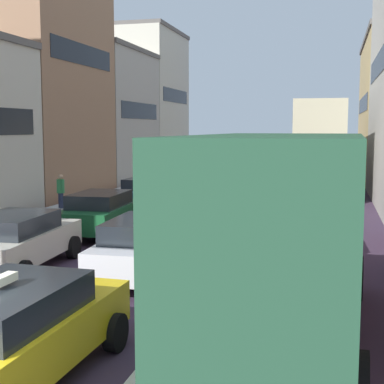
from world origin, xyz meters
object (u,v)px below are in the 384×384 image
object	(u,v)px
sedan_centre_lane_second	(147,246)
bus_mid_queue_primary	(318,143)
taxi_centre_lane_front	(13,331)
wagon_right_lane_far	(307,203)
pedestrian_mid_sidewalk	(61,190)
hatchback_centre_lane_third	(192,214)
wagon_left_lane_second	(16,240)
sedan_right_lane_behind_truck	(296,228)
removalist_box_truck	(283,231)
sedan_left_lane_fourth	(149,193)
coupe_centre_lane_fourth	(222,195)
sedan_left_lane_third	(101,212)

from	to	relation	value
sedan_centre_lane_second	bus_mid_queue_primary	xyz separation A→B (m)	(3.52, 19.09, 2.03)
taxi_centre_lane_front	wagon_right_lane_far	world-z (taller)	taxi_centre_lane_front
pedestrian_mid_sidewalk	hatchback_centre_lane_third	bearing A→B (deg)	-82.14
wagon_right_lane_far	bus_mid_queue_primary	bearing A→B (deg)	-0.38
wagon_right_lane_far	pedestrian_mid_sidewalk	xyz separation A→B (m)	(-10.77, 0.41, 0.15)
taxi_centre_lane_front	sedan_centre_lane_second	xyz separation A→B (m)	(-0.03, 5.96, -0.00)
wagon_left_lane_second	wagon_right_lane_far	world-z (taller)	same
sedan_right_lane_behind_truck	sedan_centre_lane_second	bearing A→B (deg)	131.85
removalist_box_truck	sedan_left_lane_fourth	world-z (taller)	removalist_box_truck
bus_mid_queue_primary	coupe_centre_lane_fourth	bearing A→B (deg)	153.77
hatchback_centre_lane_third	coupe_centre_lane_fourth	xyz separation A→B (m)	(-0.05, 5.50, 0.00)
taxi_centre_lane_front	bus_mid_queue_primary	bearing A→B (deg)	-6.52
wagon_right_lane_far	hatchback_centre_lane_third	bearing A→B (deg)	137.14
wagon_left_lane_second	removalist_box_truck	bearing A→B (deg)	-118.76
taxi_centre_lane_front	sedan_right_lane_behind_truck	distance (m)	9.94
sedan_left_lane_third	sedan_right_lane_behind_truck	size ratio (longest dim) A/B	1.00
sedan_left_lane_fourth	pedestrian_mid_sidewalk	bearing A→B (deg)	109.02
sedan_centre_lane_second	wagon_left_lane_second	distance (m)	3.51
bus_mid_queue_primary	pedestrian_mid_sidewalk	world-z (taller)	bus_mid_queue_primary
sedan_left_lane_fourth	wagon_right_lane_far	bearing A→B (deg)	-100.59
pedestrian_mid_sidewalk	bus_mid_queue_primary	bearing A→B (deg)	-9.11
sedan_centre_lane_second	sedan_right_lane_behind_truck	xyz separation A→B (m)	(3.40, 3.40, 0.00)
wagon_left_lane_second	hatchback_centre_lane_third	xyz separation A→B (m)	(3.33, 5.31, 0.00)
wagon_left_lane_second	sedan_left_lane_fourth	bearing A→B (deg)	-3.39
taxi_centre_lane_front	bus_mid_queue_primary	size ratio (longest dim) A/B	0.41
hatchback_centre_lane_third	sedan_left_lane_third	world-z (taller)	same
bus_mid_queue_primary	removalist_box_truck	bearing A→B (deg)	177.94
coupe_centre_lane_fourth	sedan_right_lane_behind_truck	bearing A→B (deg)	-150.36
sedan_centre_lane_second	bus_mid_queue_primary	distance (m)	19.52
sedan_left_lane_third	wagon_right_lane_far	size ratio (longest dim) A/B	1.02
wagon_right_lane_far	sedan_left_lane_third	bearing A→B (deg)	121.65
taxi_centre_lane_front	hatchback_centre_lane_third	xyz separation A→B (m)	(-0.21, 11.08, -0.00)
sedan_centre_lane_second	wagon_right_lane_far	bearing A→B (deg)	-23.50
sedan_centre_lane_second	pedestrian_mid_sidewalk	size ratio (longest dim) A/B	2.64
sedan_centre_lane_second	sedan_left_lane_fourth	size ratio (longest dim) A/B	1.00
sedan_left_lane_third	coupe_centre_lane_fourth	xyz separation A→B (m)	(3.10, 5.76, 0.00)
bus_mid_queue_primary	pedestrian_mid_sidewalk	distance (m)	14.60
coupe_centre_lane_fourth	removalist_box_truck	bearing A→B (deg)	-161.79
sedan_left_lane_fourth	wagon_left_lane_second	bearing A→B (deg)	-177.87
sedan_left_lane_third	sedan_left_lane_fourth	distance (m)	5.76
removalist_box_truck	bus_mid_queue_primary	xyz separation A→B (m)	(-0.11, 22.64, 0.86)
sedan_right_lane_behind_truck	bus_mid_queue_primary	size ratio (longest dim) A/B	0.41
removalist_box_truck	sedan_left_lane_third	distance (m)	10.98
sedan_left_lane_third	hatchback_centre_lane_third	bearing A→B (deg)	-88.01
wagon_left_lane_second	bus_mid_queue_primary	world-z (taller)	bus_mid_queue_primary
sedan_left_lane_third	bus_mid_queue_primary	size ratio (longest dim) A/B	0.41
removalist_box_truck	sedan_left_lane_third	size ratio (longest dim) A/B	1.77
sedan_right_lane_behind_truck	hatchback_centre_lane_third	bearing A→B (deg)	61.13
taxi_centre_lane_front	sedan_centre_lane_second	world-z (taller)	taxi_centre_lane_front
wagon_left_lane_second	bus_mid_queue_primary	bearing A→B (deg)	-23.61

